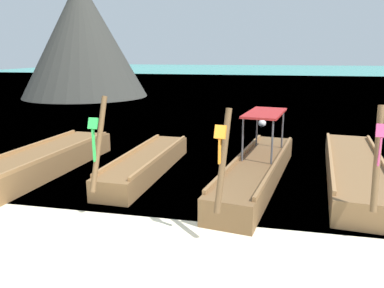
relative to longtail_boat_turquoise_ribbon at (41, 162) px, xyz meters
The scene contains 8 objects.
ground 6.17m from the longtail_boat_turquoise_ribbon, 41.89° to the right, with size 120.00×120.00×0.00m, color beige.
sea_water 57.95m from the longtail_boat_turquoise_ribbon, 85.46° to the left, with size 120.00×120.00×0.00m, color #2DB29E.
longtail_boat_turquoise_ribbon is the anchor object (origin of this frame).
longtail_boat_green_ribbon 3.10m from the longtail_boat_turquoise_ribbon, 12.61° to the left, with size 1.26×5.76×2.54m.
longtail_boat_orange_ribbon 6.26m from the longtail_boat_turquoise_ribbon, ahead, with size 2.11×6.85×2.46m.
longtail_boat_pink_ribbon 8.95m from the longtail_boat_turquoise_ribbon, ahead, with size 2.11×7.07×2.52m.
karst_rock 21.72m from the longtail_boat_turquoise_ribbon, 114.68° to the left, with size 10.74×10.10×9.86m.
mooring_buoy_near 10.60m from the longtail_boat_turquoise_ribbon, 54.52° to the left, with size 0.37×0.37×0.37m.
Camera 1 is at (1.94, -5.17, 3.42)m, focal length 34.70 mm.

